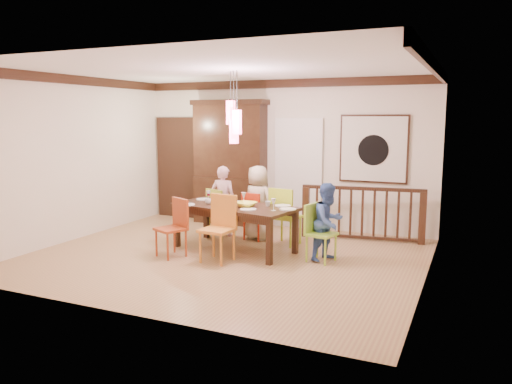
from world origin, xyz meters
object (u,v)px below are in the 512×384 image
at_px(balustrade, 362,213).
at_px(person_far_mid, 258,203).
at_px(person_far_left, 223,201).
at_px(person_end_right, 328,222).
at_px(chair_far_left, 222,209).
at_px(dining_table, 234,211).
at_px(china_hutch, 230,162).
at_px(chair_end_right, 321,229).

relative_size(balustrade, person_far_mid, 1.63).
bearing_deg(person_far_left, person_far_mid, 173.92).
height_order(balustrade, person_far_mid, person_far_mid).
xyz_separation_m(person_far_mid, person_end_right, (1.52, -0.77, -0.07)).
height_order(chair_far_left, person_far_mid, person_far_mid).
bearing_deg(dining_table, person_far_left, 138.48).
bearing_deg(person_end_right, balustrade, 17.61).
xyz_separation_m(china_hutch, person_far_mid, (1.08, -1.04, -0.60)).
relative_size(chair_far_left, person_end_right, 0.75).
height_order(chair_end_right, china_hutch, china_hutch).
distance_m(chair_end_right, person_far_mid, 1.70).
height_order(person_far_left, person_end_right, person_far_left).
height_order(dining_table, person_far_left, person_far_left).
xyz_separation_m(person_far_left, person_far_mid, (0.70, -0.00, 0.02)).
bearing_deg(chair_far_left, person_far_mid, -152.18).
bearing_deg(chair_end_right, person_far_mid, 71.69).
height_order(chair_far_left, chair_end_right, chair_far_left).
bearing_deg(person_far_left, balustrade, -169.73).
xyz_separation_m(dining_table, china_hutch, (-1.03, 1.87, 0.60)).
relative_size(chair_far_left, china_hutch, 0.36).
relative_size(china_hutch, person_far_left, 1.94).
relative_size(china_hutch, person_end_right, 2.11).
bearing_deg(person_end_right, dining_table, 117.92).
height_order(dining_table, chair_far_left, chair_far_left).
bearing_deg(person_far_left, chair_far_left, 95.72).
bearing_deg(chair_end_right, china_hutch, 65.79).
relative_size(chair_end_right, china_hutch, 0.35).
bearing_deg(person_far_left, person_end_right, 155.06).
height_order(dining_table, person_far_mid, person_far_mid).
height_order(person_far_mid, person_end_right, person_far_mid).
height_order(chair_end_right, balustrade, balustrade).
distance_m(person_far_left, person_far_mid, 0.70).
distance_m(chair_far_left, person_end_right, 2.29).
height_order(person_far_left, person_far_mid, person_far_mid).
xyz_separation_m(chair_end_right, balustrade, (0.28, 1.58, -0.00)).
height_order(dining_table, chair_end_right, chair_end_right).
relative_size(china_hutch, balustrade, 1.16).
distance_m(dining_table, person_far_mid, 0.83).
bearing_deg(chair_far_left, person_end_right, -177.59).
distance_m(dining_table, person_far_left, 1.05).
xyz_separation_m(dining_table, person_end_right, (1.57, 0.06, -0.07)).
xyz_separation_m(chair_far_left, chair_end_right, (2.12, -0.78, -0.01)).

